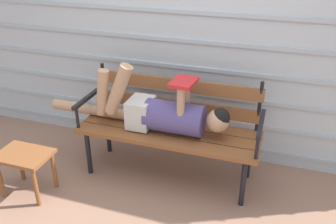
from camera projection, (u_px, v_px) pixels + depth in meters
ground_plane at (163, 184)px, 3.17m from camera, size 12.00×12.00×0.00m
house_siding at (186, 40)px, 3.21m from camera, size 5.02×0.08×2.27m
park_bench at (171, 123)px, 3.12m from camera, size 1.58×0.52×0.92m
reclining_person at (159, 112)px, 3.02m from camera, size 1.69×0.27×0.59m
footstool at (25, 161)px, 2.94m from camera, size 0.44×0.31×0.39m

